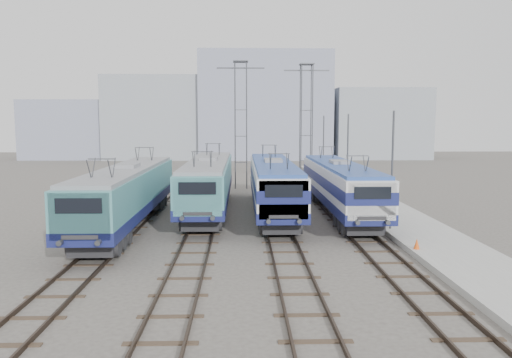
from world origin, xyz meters
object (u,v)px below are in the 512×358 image
(catenary_tower_east, at_px, (306,119))
(mast_mid, at_px, (347,158))
(locomotive_far_left, at_px, (127,192))
(safety_cone, at_px, (417,244))
(locomotive_center_right, at_px, (273,182))
(catenary_tower_west, at_px, (241,119))
(locomotive_far_right, at_px, (340,183))
(mast_front, at_px, (392,173))
(locomotive_center_left, at_px, (209,181))
(mast_rear, at_px, (323,149))

(catenary_tower_east, xyz_separation_m, mast_mid, (2.10, -10.00, -3.14))
(locomotive_far_left, height_order, safety_cone, locomotive_far_left)
(locomotive_center_right, xyz_separation_m, catenary_tower_west, (-2.25, 13.86, 4.36))
(locomotive_center_right, relative_size, locomotive_far_right, 1.02)
(locomotive_far_right, distance_m, catenary_tower_east, 16.96)
(locomotive_far_left, relative_size, safety_cone, 35.19)
(locomotive_far_right, relative_size, mast_front, 2.49)
(mast_mid, bearing_deg, mast_front, -90.00)
(locomotive_center_left, distance_m, mast_rear, 20.12)
(mast_front, distance_m, safety_cone, 5.48)
(locomotive_center_right, height_order, catenary_tower_west, catenary_tower_west)
(locomotive_center_left, relative_size, safety_cone, 35.47)
(mast_rear, relative_size, safety_cone, 13.69)
(locomotive_center_left, bearing_deg, mast_front, -33.21)
(locomotive_far_left, relative_size, mast_rear, 2.57)
(locomotive_far_right, relative_size, mast_mid, 2.49)
(locomotive_center_right, bearing_deg, locomotive_center_left, 167.93)
(locomotive_far_right, relative_size, safety_cone, 34.08)
(mast_rear, xyz_separation_m, safety_cone, (-0.10, -28.62, -2.94))
(locomotive_far_left, distance_m, safety_cone, 16.63)
(safety_cone, bearing_deg, mast_mid, 89.66)
(mast_mid, bearing_deg, catenary_tower_east, 101.86)
(mast_rear, bearing_deg, locomotive_center_left, -122.71)
(locomotive_far_right, height_order, safety_cone, locomotive_far_right)
(locomotive_far_left, xyz_separation_m, locomotive_center_left, (4.50, 5.31, 0.02))
(mast_mid, height_order, mast_rear, same)
(locomotive_center_right, height_order, locomotive_far_right, locomotive_center_right)
(mast_front, distance_m, mast_rear, 24.00)
(locomotive_center_left, relative_size, catenary_tower_west, 1.51)
(locomotive_far_left, xyz_separation_m, mast_rear, (15.35, 22.20, 1.26))
(locomotive_far_left, xyz_separation_m, mast_mid, (15.35, 10.20, 1.26))
(catenary_tower_west, height_order, catenary_tower_east, same)
(locomotive_far_left, bearing_deg, mast_front, -6.67)
(locomotive_far_left, relative_size, locomotive_center_left, 0.99)
(catenary_tower_west, height_order, mast_rear, catenary_tower_west)
(safety_cone, bearing_deg, mast_front, 88.76)
(mast_rear, bearing_deg, safety_cone, -90.20)
(locomotive_center_right, relative_size, catenary_tower_west, 1.49)
(locomotive_center_left, height_order, locomotive_center_right, locomotive_center_left)
(locomotive_center_left, xyz_separation_m, mast_rear, (10.85, 16.90, 1.24))
(locomotive_far_left, bearing_deg, catenary_tower_west, 69.66)
(catenary_tower_east, bearing_deg, mast_rear, 43.60)
(safety_cone, bearing_deg, locomotive_far_left, 157.18)
(locomotive_far_right, bearing_deg, locomotive_center_right, 173.48)
(locomotive_center_left, relative_size, catenary_tower_east, 1.51)
(mast_front, relative_size, mast_rear, 1.00)
(locomotive_far_left, xyz_separation_m, safety_cone, (15.25, -6.42, -1.69))
(locomotive_center_right, bearing_deg, catenary_tower_east, 75.00)
(locomotive_center_left, bearing_deg, safety_cone, -47.48)
(catenary_tower_west, bearing_deg, mast_front, -66.73)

